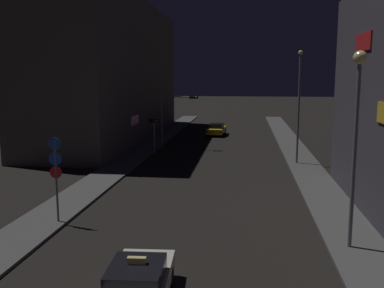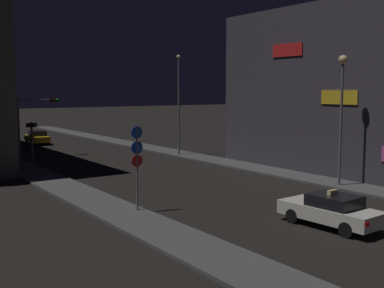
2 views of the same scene
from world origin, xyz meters
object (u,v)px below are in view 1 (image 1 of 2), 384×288
Objects in this scene: traffic_light_overhead at (175,110)px; street_lamp_far_block at (299,100)px; taxi at (137,284)px; traffic_light_left_kerb at (154,128)px; street_lamp_near_block at (357,115)px; far_car at (217,129)px; sign_pole_left at (56,171)px.

street_lamp_far_block is at bearing -30.76° from traffic_light_overhead.
traffic_light_overhead is (-3.59, 29.13, 3.04)m from taxi.
street_lamp_far_block is at bearing -13.12° from traffic_light_left_kerb.
street_lamp_near_block reaches higher than taxi.
far_car is 0.52× the size of street_lamp_far_block.
street_lamp_near_block reaches higher than traffic_light_left_kerb.
taxi is at bearing -89.60° from far_car.
traffic_light_left_kerb is (-4.65, -13.73, 1.67)m from far_car.
traffic_light_left_kerb is 0.43× the size of street_lamp_near_block.
traffic_light_overhead is 0.68× the size of street_lamp_near_block.
street_lamp_near_block is at bearing -65.23° from traffic_light_overhead.
street_lamp_far_block is (7.21, 22.71, 4.39)m from taxi.
street_lamp_far_block is at bearing 90.53° from street_lamp_near_block.
sign_pole_left is (-5.32, -32.35, 1.83)m from far_car.
street_lamp_near_block reaches higher than traffic_light_overhead.
sign_pole_left is (-0.67, -18.63, 0.15)m from traffic_light_left_kerb.
far_car is 1.14× the size of sign_pole_left.
traffic_light_left_kerb reaches higher than far_car.
traffic_light_left_kerb is at bearing -110.35° from traffic_light_overhead.
sign_pole_left reaches higher than traffic_light_left_kerb.
traffic_light_left_kerb is 0.83× the size of sign_pole_left.
taxi is 0.52× the size of street_lamp_far_block.
street_lamp_near_block is at bearing -89.47° from street_lamp_far_block.
far_car is 0.87× the size of traffic_light_overhead.
taxi is 0.59× the size of street_lamp_near_block.
sign_pole_left reaches higher than taxi.
traffic_light_left_kerb is at bearing -108.69° from far_car.
street_lamp_far_block is at bearing 72.39° from taxi.
street_lamp_near_block is (7.65, -33.88, 4.72)m from far_car.
street_lamp_far_block reaches higher than taxi.
far_car is 11.08m from traffic_light_overhead.
street_lamp_near_block is at bearing -6.70° from sign_pole_left.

